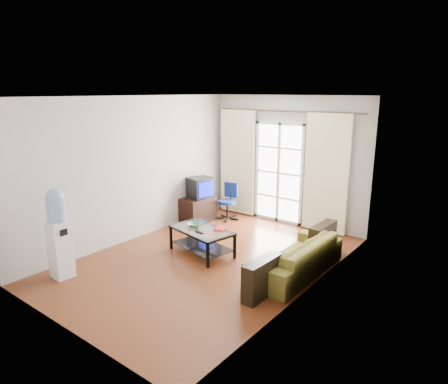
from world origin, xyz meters
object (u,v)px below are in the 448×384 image
at_px(coffee_table, 202,238).
at_px(crt_tv, 200,187).
at_px(sofa, 296,256).
at_px(tv_stand, 198,209).
at_px(task_chair, 228,209).
at_px(water_cooler, 59,232).

bearing_deg(coffee_table, crt_tv, 132.01).
relative_size(sofa, tv_stand, 2.65).
bearing_deg(task_chair, coffee_table, -75.68).
xyz_separation_m(coffee_table, crt_tv, (-1.27, 1.41, 0.45)).
xyz_separation_m(tv_stand, crt_tv, (0.00, 0.07, 0.48)).
bearing_deg(task_chair, sofa, -41.28).
height_order(sofa, crt_tv, crt_tv).
xyz_separation_m(crt_tv, task_chair, (0.43, 0.44, -0.51)).
bearing_deg(task_chair, tv_stand, -140.19).
relative_size(sofa, crt_tv, 3.36).
distance_m(coffee_table, water_cooler, 2.32).
height_order(coffee_table, water_cooler, water_cooler).
bearing_deg(crt_tv, sofa, -5.64).
height_order(crt_tv, task_chair, crt_tv).
distance_m(sofa, water_cooler, 3.64).
distance_m(crt_tv, water_cooler, 3.40).
relative_size(sofa, task_chair, 2.38).
distance_m(coffee_table, crt_tv, 1.95).
bearing_deg(crt_tv, coffee_table, -33.47).
height_order(tv_stand, task_chair, task_chair).
distance_m(tv_stand, task_chair, 0.68).
relative_size(task_chair, water_cooler, 0.57).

